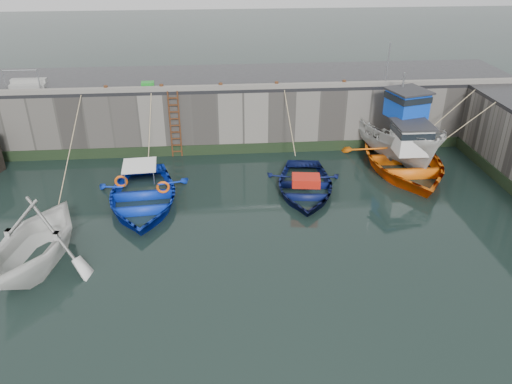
{
  "coord_description": "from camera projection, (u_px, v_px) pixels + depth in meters",
  "views": [
    {
      "loc": [
        -0.08,
        -12.44,
        9.7
      ],
      "look_at": [
        1.28,
        3.61,
        1.2
      ],
      "focal_mm": 35.0,
      "sensor_mm": 36.0,
      "label": 1
    }
  ],
  "objects": [
    {
      "name": "ground",
      "position": [
        225.0,
        282.0,
        15.5
      ],
      "size": [
        120.0,
        120.0,
        0.0
      ],
      "primitive_type": "plane",
      "color": "black",
      "rests_on": "ground"
    },
    {
      "name": "quay_back",
      "position": [
        217.0,
        108.0,
        25.81
      ],
      "size": [
        30.0,
        5.0,
        3.0
      ],
      "primitive_type": "cube",
      "color": "slate",
      "rests_on": "ground"
    },
    {
      "name": "road_back",
      "position": [
        216.0,
        78.0,
        25.07
      ],
      "size": [
        30.0,
        5.0,
        0.16
      ],
      "primitive_type": "cube",
      "color": "black",
      "rests_on": "quay_back"
    },
    {
      "name": "kerb_back",
      "position": [
        216.0,
        87.0,
        22.92
      ],
      "size": [
        30.0,
        0.3,
        0.2
      ],
      "primitive_type": "cube",
      "color": "slate",
      "rests_on": "road_back"
    },
    {
      "name": "algae_back",
      "position": [
        219.0,
        149.0,
        24.16
      ],
      "size": [
        30.0,
        0.08,
        0.5
      ],
      "primitive_type": "cube",
      "color": "black",
      "rests_on": "ground"
    },
    {
      "name": "ladder",
      "position": [
        175.0,
        125.0,
        23.34
      ],
      "size": [
        0.51,
        0.08,
        3.2
      ],
      "color": "#3F1E0F",
      "rests_on": "ground"
    },
    {
      "name": "boat_near_white",
      "position": [
        39.0,
        264.0,
        16.32
      ],
      "size": [
        5.05,
        5.59,
        2.58
      ],
      "primitive_type": "imported",
      "rotation": [
        0.0,
        0.0,
        -0.18
      ],
      "color": "silver",
      "rests_on": "ground"
    },
    {
      "name": "boat_near_white_rope",
      "position": [
        78.0,
        187.0,
        21.19
      ],
      "size": [
        0.04,
        6.59,
        3.1
      ],
      "primitive_type": null,
      "color": "tan",
      "rests_on": "ground"
    },
    {
      "name": "boat_near_blue",
      "position": [
        143.0,
        203.0,
        19.93
      ],
      "size": [
        4.41,
        5.89,
        1.16
      ],
      "primitive_type": "imported",
      "rotation": [
        0.0,
        0.0,
        0.07
      ],
      "color": "#0C2DB6",
      "rests_on": "ground"
    },
    {
      "name": "boat_near_blue_rope",
      "position": [
        152.0,
        166.0,
        23.1
      ],
      "size": [
        0.04,
        3.41,
        3.1
      ],
      "primitive_type": null,
      "color": "tan",
      "rests_on": "ground"
    },
    {
      "name": "boat_near_navy",
      "position": [
        304.0,
        191.0,
        20.87
      ],
      "size": [
        4.08,
        5.27,
        1.01
      ],
      "primitive_type": "imported",
      "rotation": [
        0.0,
        0.0,
        -0.13
      ],
      "color": "#0A1242",
      "rests_on": "ground"
    },
    {
      "name": "boat_near_navy_rope",
      "position": [
        292.0,
        159.0,
        23.82
      ],
      "size": [
        0.04,
        3.1,
        3.1
      ],
      "primitive_type": null,
      "color": "tan",
      "rests_on": "ground"
    },
    {
      "name": "boat_far_white",
      "position": [
        395.0,
        136.0,
        23.57
      ],
      "size": [
        4.07,
        6.89,
        5.5
      ],
      "rotation": [
        0.0,
        0.0,
        0.27
      ],
      "color": "silver",
      "rests_on": "ground"
    },
    {
      "name": "boat_far_orange",
      "position": [
        403.0,
        159.0,
        22.67
      ],
      "size": [
        5.0,
        6.95,
        4.43
      ],
      "rotation": [
        0.0,
        0.0,
        -0.01
      ],
      "color": "orange",
      "rests_on": "ground"
    },
    {
      "name": "fish_crate",
      "position": [
        148.0,
        85.0,
        23.01
      ],
      "size": [
        0.6,
        0.47,
        0.32
      ],
      "primitive_type": "cube",
      "rotation": [
        0.0,
        0.0,
        0.06
      ],
      "color": "#178120",
      "rests_on": "road_back"
    },
    {
      "name": "railing",
      "position": [
        28.0,
        83.0,
        23.18
      ],
      "size": [
        1.6,
        1.05,
        1.0
      ],
      "color": "#A5A8AD",
      "rests_on": "road_back"
    },
    {
      "name": "bollard_a",
      "position": [
        106.0,
        89.0,
        22.61
      ],
      "size": [
        0.18,
        0.18,
        0.28
      ],
      "primitive_type": "cylinder",
      "color": "#3F1E0F",
      "rests_on": "road_back"
    },
    {
      "name": "bollard_b",
      "position": [
        162.0,
        87.0,
        22.8
      ],
      "size": [
        0.18,
        0.18,
        0.28
      ],
      "primitive_type": "cylinder",
      "color": "#3F1E0F",
      "rests_on": "road_back"
    },
    {
      "name": "bollard_c",
      "position": [
        221.0,
        86.0,
        23.0
      ],
      "size": [
        0.18,
        0.18,
        0.28
      ],
      "primitive_type": "cylinder",
      "color": "#3F1E0F",
      "rests_on": "road_back"
    },
    {
      "name": "bollard_d",
      "position": [
        277.0,
        85.0,
        23.2
      ],
      "size": [
        0.18,
        0.18,
        0.28
      ],
      "primitive_type": "cylinder",
      "color": "#3F1E0F",
      "rests_on": "road_back"
    },
    {
      "name": "bollard_e",
      "position": [
        344.0,
        83.0,
        23.44
      ],
      "size": [
        0.18,
        0.18,
        0.28
      ],
      "primitive_type": "cylinder",
      "color": "#3F1E0F",
      "rests_on": "road_back"
    }
  ]
}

